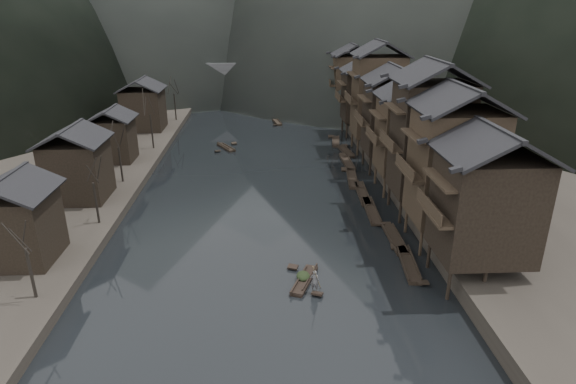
{
  "coord_description": "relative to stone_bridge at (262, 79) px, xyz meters",
  "views": [
    {
      "loc": [
        0.24,
        -41.5,
        21.46
      ],
      "look_at": [
        2.65,
        6.63,
        2.5
      ],
      "focal_mm": 30.0,
      "sensor_mm": 36.0,
      "label": 1
    }
  ],
  "objects": [
    {
      "name": "bamboo_pole",
      "position": [
        4.17,
        -81.02,
        -1.18
      ],
      "size": [
        1.0,
        1.85,
        3.32
      ],
      "primitive_type": "cylinder",
      "rotation": [
        0.55,
        0.0,
        -0.48
      ],
      "color": "#8C7A51",
      "rests_on": "boatman"
    },
    {
      "name": "moored_sampans",
      "position": [
        12.12,
        -57.37,
        -4.91
      ],
      "size": [
        3.08,
        47.2,
        0.47
      ],
      "color": "black",
      "rests_on": "water"
    },
    {
      "name": "left_bank",
      "position": [
        -35.0,
        -32.0,
        -4.51
      ],
      "size": [
        40.0,
        200.0,
        1.2
      ],
      "primitive_type": "cube",
      "color": "#2D2823",
      "rests_on": "ground"
    },
    {
      "name": "stilt_houses",
      "position": [
        17.28,
        -52.91,
        4.06
      ],
      "size": [
        9.0,
        67.6,
        16.71
      ],
      "color": "black",
      "rests_on": "ground"
    },
    {
      "name": "stone_bridge",
      "position": [
        0.0,
        0.0,
        0.0
      ],
      "size": [
        40.0,
        6.0,
        9.0
      ],
      "color": "#4C4C4F",
      "rests_on": "ground"
    },
    {
      "name": "water",
      "position": [
        0.0,
        -72.0,
        -5.11
      ],
      "size": [
        300.0,
        300.0,
        0.0
      ],
      "primitive_type": "plane",
      "color": "black",
      "rests_on": "ground"
    },
    {
      "name": "hero_sampan",
      "position": [
        3.31,
        -79.37,
        -4.91
      ],
      "size": [
        2.69,
        5.05,
        0.44
      ],
      "color": "black",
      "rests_on": "water"
    },
    {
      "name": "cargo_heap",
      "position": [
        3.22,
        -79.15,
        -4.34
      ],
      "size": [
        1.12,
        1.47,
        0.67
      ],
      "primitive_type": "ellipsoid",
      "color": "black",
      "rests_on": "hero_sampan"
    },
    {
      "name": "bare_trees",
      "position": [
        -17.0,
        -49.9,
        1.07
      ],
      "size": [
        3.69,
        62.01,
        7.37
      ],
      "color": "black",
      "rests_on": "left_bank"
    },
    {
      "name": "midriver_boats",
      "position": [
        -0.14,
        -18.87,
        -4.91
      ],
      "size": [
        11.15,
        47.08,
        0.45
      ],
      "color": "black",
      "rests_on": "water"
    },
    {
      "name": "right_bank",
      "position": [
        35.0,
        -32.0,
        -4.21
      ],
      "size": [
        40.0,
        200.0,
        1.8
      ],
      "primitive_type": "cube",
      "color": "#2D2823",
      "rests_on": "ground"
    },
    {
      "name": "boatman",
      "position": [
        3.97,
        -81.02,
        -3.75
      ],
      "size": [
        0.74,
        0.56,
        1.84
      ],
      "primitive_type": "imported",
      "rotation": [
        0.0,
        0.0,
        2.95
      ],
      "color": "#5B5A5D",
      "rests_on": "hero_sampan"
    },
    {
      "name": "left_houses",
      "position": [
        -20.5,
        -51.88,
        0.55
      ],
      "size": [
        8.1,
        53.2,
        8.73
      ],
      "color": "black",
      "rests_on": "left_bank"
    }
  ]
}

